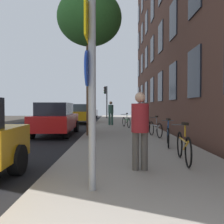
{
  "coord_description": "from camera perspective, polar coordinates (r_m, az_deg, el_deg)",
  "views": [
    {
      "loc": [
        0.36,
        -0.74,
        1.47
      ],
      "look_at": [
        0.35,
        9.11,
        1.22
      ],
      "focal_mm": 38.56,
      "sensor_mm": 36.0,
      "label": 1
    }
  ],
  "objects": [
    {
      "name": "bicycle_3",
      "position": [
        13.09,
        7.87,
        -2.91
      ],
      "size": [
        0.46,
        1.71,
        0.93
      ],
      "color": "black",
      "rests_on": "sidewalk"
    },
    {
      "name": "bicycle_4",
      "position": [
        15.39,
        3.47,
        -2.29
      ],
      "size": [
        0.54,
        1.66,
        0.92
      ],
      "color": "black",
      "rests_on": "sidewalk"
    },
    {
      "name": "bicycle_2",
      "position": [
        10.75,
        10.3,
        -3.88
      ],
      "size": [
        0.46,
        1.64,
        0.93
      ],
      "color": "black",
      "rests_on": "sidewalk"
    },
    {
      "name": "pedestrian_0",
      "position": [
        5.07,
        6.73,
        -3.25
      ],
      "size": [
        0.43,
        0.43,
        1.64
      ],
      "color": "#4C4742",
      "rests_on": "sidewalk"
    },
    {
      "name": "traffic_light",
      "position": [
        26.71,
        -1.38,
        3.76
      ],
      "size": [
        0.43,
        0.24,
        3.57
      ],
      "color": "black",
      "rests_on": "sidewalk"
    },
    {
      "name": "car_2",
      "position": [
        20.52,
        -6.96,
        -0.36
      ],
      "size": [
        1.86,
        4.09,
        1.62
      ],
      "color": "orange",
      "rests_on": "road_asphalt"
    },
    {
      "name": "bicycle_0",
      "position": [
        6.06,
        16.7,
        -7.83
      ],
      "size": [
        0.42,
        1.76,
        0.97
      ],
      "color": "black",
      "rests_on": "sidewalk"
    },
    {
      "name": "car_1",
      "position": [
        12.35,
        -13.05,
        -1.53
      ],
      "size": [
        1.89,
        4.56,
        1.62
      ],
      "color": "red",
      "rests_on": "road_asphalt"
    },
    {
      "name": "bicycle_1",
      "position": [
        8.41,
        13.22,
        -5.33
      ],
      "size": [
        0.5,
        1.64,
        0.94
      ],
      "color": "black",
      "rests_on": "sidewalk"
    },
    {
      "name": "road_asphalt",
      "position": [
        16.54,
        -17.05,
        -3.73
      ],
      "size": [
        7.0,
        38.0,
        0.01
      ],
      "primitive_type": "cube",
      "color": "black",
      "rests_on": "ground"
    },
    {
      "name": "car_3",
      "position": [
        28.83,
        -5.38,
        0.15
      ],
      "size": [
        1.87,
        4.06,
        1.62
      ],
      "color": "silver",
      "rests_on": "road_asphalt"
    },
    {
      "name": "sign_post",
      "position": [
        3.88,
        -5.02,
        10.23
      ],
      "size": [
        0.16,
        0.6,
        3.57
      ],
      "color": "gray",
      "rests_on": "sidewalk"
    },
    {
      "name": "pedestrian_1",
      "position": [
        17.16,
        -0.22,
        0.12
      ],
      "size": [
        0.45,
        0.45,
        1.69
      ],
      "color": "#33594C",
      "rests_on": "sidewalk"
    },
    {
      "name": "tree_near",
      "position": [
        11.82,
        -5.27,
        20.98
      ],
      "size": [
        2.94,
        2.94,
        6.63
      ],
      "color": "brown",
      "rests_on": "sidewalk"
    },
    {
      "name": "ground_plane",
      "position": [
        16.05,
        -9.85,
        -3.86
      ],
      "size": [
        41.8,
        41.8,
        0.0
      ],
      "primitive_type": "plane",
      "color": "#332D28"
    },
    {
      "name": "sidewalk",
      "position": [
        15.82,
        2.76,
        -3.7
      ],
      "size": [
        4.2,
        38.0,
        0.12
      ],
      "primitive_type": "cube",
      "color": "gray",
      "rests_on": "ground"
    },
    {
      "name": "bicycle_5",
      "position": [
        17.84,
        5.51,
        -1.75
      ],
      "size": [
        0.42,
        1.73,
        0.94
      ],
      "color": "black",
      "rests_on": "sidewalk"
    }
  ]
}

